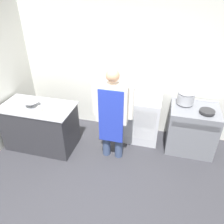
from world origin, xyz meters
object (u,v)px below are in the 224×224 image
object	(u,v)px
mixing_bowl	(32,104)
saute_pan	(207,111)
plastic_tub	(40,109)
stock_pot	(186,97)
stove	(191,129)
fridge_unit	(142,119)
person_cook	(113,111)

from	to	relation	value
mixing_bowl	saute_pan	world-z (taller)	mixing_bowl
plastic_tub	stock_pot	distance (m)	2.57
stove	stock_pot	world-z (taller)	stock_pot
fridge_unit	mixing_bowl	world-z (taller)	mixing_bowl
plastic_tub	saute_pan	size ratio (longest dim) A/B	0.43
stove	mixing_bowl	xyz separation A→B (m)	(-2.83, -0.65, 0.48)
mixing_bowl	stock_pot	xyz separation A→B (m)	(2.64, 0.77, 0.09)
stove	plastic_tub	world-z (taller)	plastic_tub
stove	person_cook	distance (m)	1.57
person_cook	saute_pan	xyz separation A→B (m)	(1.53, 0.47, -0.06)
person_cook	plastic_tub	world-z (taller)	person_cook
stove	saute_pan	size ratio (longest dim) A/B	3.52
stove	fridge_unit	distance (m)	0.94
fridge_unit	stock_pot	bearing A→B (deg)	3.46
saute_pan	plastic_tub	bearing A→B (deg)	-166.99
person_cook	saute_pan	size ratio (longest dim) A/B	6.67
fridge_unit	mixing_bowl	size ratio (longest dim) A/B	3.33
person_cook	mixing_bowl	xyz separation A→B (m)	(-1.47, -0.06, -0.04)
plastic_tub	mixing_bowl	bearing A→B (deg)	154.63
mixing_bowl	plastic_tub	size ratio (longest dim) A/B	2.50
saute_pan	stove	bearing A→B (deg)	144.71
fridge_unit	saute_pan	xyz separation A→B (m)	(1.10, -0.19, 0.45)
stove	person_cook	size ratio (longest dim) A/B	0.53
fridge_unit	stove	bearing A→B (deg)	-4.64
fridge_unit	stock_pot	world-z (taller)	stock_pot
stove	person_cook	world-z (taller)	person_cook
saute_pan	mixing_bowl	bearing A→B (deg)	-169.98
stove	stock_pot	distance (m)	0.61
saute_pan	stock_pot	bearing A→B (deg)	146.07
plastic_tub	saute_pan	bearing A→B (deg)	13.01
stock_pot	plastic_tub	bearing A→B (deg)	-159.96
mixing_bowl	stock_pot	bearing A→B (deg)	16.25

